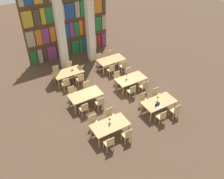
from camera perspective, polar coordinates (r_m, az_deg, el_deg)
The scene contains 39 objects.
ground_plane at distance 14.94m, azimuth -0.52°, elevation -1.48°, with size 40.00×40.00×0.00m, color #4C3828.
bookshelf_bank at distance 18.24m, azimuth -10.19°, elevation 15.16°, with size 6.17×0.35×5.50m.
pillar_left at distance 16.48m, azimuth -11.77°, elevation 13.87°, with size 0.47×0.47×6.00m.
pillar_center at distance 17.20m, azimuth -5.07°, elevation 15.52°, with size 0.47×0.47×6.00m.
reading_table_0 at distance 12.19m, azimuth -0.47°, elevation -8.31°, with size 1.83×0.98×0.73m.
chair_0 at distance 11.70m, azimuth -0.65°, elevation -12.13°, with size 0.42×0.40×0.89m.
chair_1 at distance 12.64m, azimuth -4.22°, elevation -7.49°, with size 0.42×0.40×0.89m.
chair_2 at distance 12.06m, azimuth 3.50°, elevation -10.27°, with size 0.42×0.40×0.89m.
chair_3 at distance 12.97m, azimuth -0.30°, elevation -5.93°, with size 0.42×0.40×0.89m.
desk_lamp_0 at distance 11.99m, azimuth -0.55°, elevation -7.02°, with size 0.14×0.14×0.39m.
reading_table_1 at distance 13.69m, azimuth 10.65°, elevation -3.00°, with size 1.83×0.98×0.73m.
chair_4 at distance 13.15m, azimuth 11.21°, elevation -6.09°, with size 0.42×0.40×0.89m.
chair_5 at distance 14.01m, azimuth 7.19°, elevation -2.39°, with size 0.42×0.40×0.89m.
chair_6 at distance 13.67m, azimuth 14.21°, elevation -4.63°, with size 0.42×0.40×0.89m.
chair_7 at distance 14.49m, azimuth 10.15°, elevation -1.16°, with size 0.42×0.40×0.89m.
desk_lamp_1 at distance 13.42m, azimuth 10.41°, elevation -1.97°, with size 0.14×0.14×0.41m.
laptop at distance 13.29m, azimuth 10.50°, elevation -3.76°, with size 0.32×0.22×0.21m.
reading_table_2 at distance 14.01m, azimuth -6.08°, elevation -1.37°, with size 1.83×0.98×0.73m.
chair_8 at distance 13.43m, azimuth -6.42°, elevation -4.38°, with size 0.42×0.40×0.89m.
chair_9 at distance 14.55m, azimuth -9.06°, elevation -0.85°, with size 0.42×0.40×0.89m.
chair_10 at distance 13.74m, azimuth -2.78°, elevation -3.02°, with size 0.42×0.40×0.89m.
chair_11 at distance 14.83m, azimuth -5.64°, elevation 0.33°, with size 0.42×0.40×0.89m.
reading_table_3 at distance 15.21m, azimuth 4.35°, elevation 2.28°, with size 1.83×0.98×0.73m.
chair_12 at distance 14.59m, azimuth 4.53°, elevation -0.32°, with size 0.42×0.40×0.89m.
chair_13 at distance 15.62m, azimuth 1.32°, elevation 2.68°, with size 0.42×0.40×0.89m.
chair_14 at distance 15.02m, azimuth 7.31°, elevation 0.74°, with size 0.42×0.40×0.89m.
chair_15 at distance 16.03m, azimuth 4.01°, elevation 3.59°, with size 0.42×0.40×0.89m.
desk_lamp_2 at distance 14.86m, azimuth 3.34°, elevation 3.21°, with size 0.14×0.14×0.46m.
reading_table_4 at distance 16.00m, azimuth -9.96°, elevation 3.75°, with size 1.83×0.98×0.73m.
chair_16 at distance 15.36m, azimuth -10.51°, elevation 1.29°, with size 0.42×0.40×0.89m.
chair_17 at distance 16.59m, azimuth -12.54°, elevation 4.00°, with size 0.42×0.40×0.89m.
chair_18 at distance 15.62m, azimuth -7.31°, elevation 2.35°, with size 0.42×0.40×0.89m.
chair_19 at distance 16.84m, azimuth -9.54°, elevation 4.95°, with size 0.42×0.40×0.89m.
desk_lamp_3 at distance 15.93m, azimuth -9.16°, elevation 5.24°, with size 0.14×0.14×0.43m.
reading_table_5 at distance 17.06m, azimuth -0.19°, elevation 6.67°, with size 1.83×0.98×0.73m.
chair_20 at distance 16.39m, azimuth -0.20°, elevation 4.54°, with size 0.42×0.40×0.89m.
chair_21 at distance 17.54m, azimuth -2.79°, elevation 6.90°, with size 0.42×0.40×0.89m.
chair_22 at distance 16.81m, azimuth 2.58°, elevation 5.42°, with size 0.42×0.40×0.89m.
chair_23 at distance 17.94m, azimuth -0.13°, elevation 7.69°, with size 0.42×0.40×0.89m.
Camera 1 is at (-5.82, -10.06, 9.39)m, focal length 40.00 mm.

